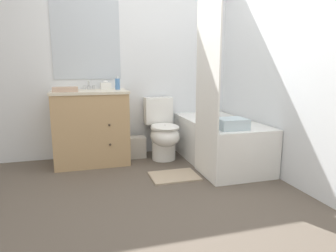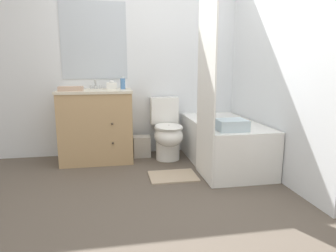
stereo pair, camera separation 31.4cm
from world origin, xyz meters
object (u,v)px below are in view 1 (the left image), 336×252
object	(u,v)px
wastebasket	(137,147)
tissue_box	(106,86)
bath_towel_folded	(232,124)
toilet	(163,132)
vanity_cabinet	(91,126)
soap_dispenser	(118,84)
hand_towel_folded	(65,89)
bathtub	(220,141)
bath_mat	(174,176)
sink_faucet	(89,86)

from	to	relation	value
wastebasket	tissue_box	xyz separation A→B (m)	(-0.35, 0.06, 0.77)
tissue_box	bath_towel_folded	xyz separation A→B (m)	(1.15, -1.03, -0.34)
toilet	wastebasket	bearing A→B (deg)	153.90
vanity_cabinet	soap_dispenser	size ratio (longest dim) A/B	5.38
tissue_box	soap_dispenser	distance (m)	0.16
hand_towel_folded	bathtub	bearing A→B (deg)	-9.83
bathtub	soap_dispenser	size ratio (longest dim) A/B	8.55
bathtub	bath_mat	bearing A→B (deg)	-154.44
wastebasket	bath_towel_folded	distance (m)	1.33
toilet	bath_mat	world-z (taller)	toilet
toilet	vanity_cabinet	bearing A→B (deg)	174.62
wastebasket	soap_dispenser	bearing A→B (deg)	-175.18
toilet	sink_faucet	bearing A→B (deg)	162.80
toilet	wastebasket	distance (m)	0.40
vanity_cabinet	bath_mat	world-z (taller)	vanity_cabinet
bathtub	tissue_box	xyz separation A→B (m)	(-1.27, 0.55, 0.65)
soap_dispenser	hand_towel_folded	world-z (taller)	soap_dispenser
bathtub	wastebasket	xyz separation A→B (m)	(-0.91, 0.49, -0.13)
tissue_box	hand_towel_folded	world-z (taller)	tissue_box
bath_towel_folded	bathtub	bearing A→B (deg)	77.16
bath_mat	soap_dispenser	bearing A→B (deg)	120.67
vanity_cabinet	tissue_box	bearing A→B (deg)	33.72
wastebasket	soap_dispenser	world-z (taller)	soap_dispenser
sink_faucet	bath_mat	bearing A→B (deg)	-49.10
bath_mat	bath_towel_folded	bearing A→B (deg)	-16.68
bath_towel_folded	wastebasket	bearing A→B (deg)	129.56
toilet	bath_mat	xyz separation A→B (m)	(-0.06, -0.66, -0.33)
sink_faucet	soap_dispenser	distance (m)	0.36
soap_dispenser	bath_mat	xyz separation A→B (m)	(0.47, -0.79, -0.93)
wastebasket	soap_dispenser	size ratio (longest dim) A/B	1.63
vanity_cabinet	sink_faucet	world-z (taller)	sink_faucet
hand_towel_folded	bath_mat	world-z (taller)	hand_towel_folded
vanity_cabinet	tissue_box	size ratio (longest dim) A/B	6.07
bathtub	bath_towel_folded	world-z (taller)	bath_towel_folded
vanity_cabinet	bathtub	bearing A→B (deg)	-15.97
vanity_cabinet	hand_towel_folded	world-z (taller)	hand_towel_folded
soap_dispenser	hand_towel_folded	size ratio (longest dim) A/B	0.61
tissue_box	soap_dispenser	bearing A→B (deg)	-31.13
sink_faucet	bath_mat	world-z (taller)	sink_faucet
toilet	bathtub	bearing A→B (deg)	-29.10
soap_dispenser	bath_mat	size ratio (longest dim) A/B	0.33
wastebasket	soap_dispenser	xyz separation A→B (m)	(-0.22, -0.02, 0.80)
tissue_box	toilet	bearing A→B (deg)	-17.86
toilet	bathtub	xyz separation A→B (m)	(0.61, -0.34, -0.08)
hand_towel_folded	toilet	bearing A→B (deg)	2.07
sink_faucet	bathtub	world-z (taller)	sink_faucet
tissue_box	sink_faucet	bearing A→B (deg)	165.06
sink_faucet	bath_towel_folded	world-z (taller)	sink_faucet
wastebasket	tissue_box	size ratio (longest dim) A/B	1.85
tissue_box	bath_towel_folded	size ratio (longest dim) A/B	0.49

